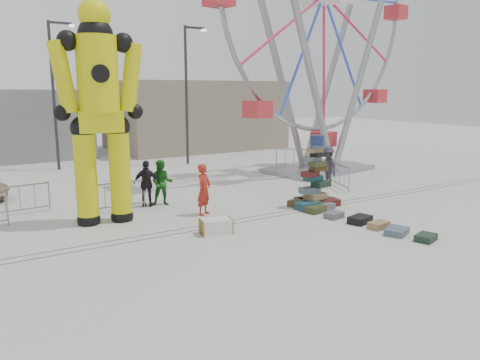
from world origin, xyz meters
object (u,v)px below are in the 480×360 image
pedestrian_grey (327,166)px  barricade_wheel_front (340,176)px  lamp_post_left (55,88)px  pedestrian_black (147,184)px  lamp_post_right (188,88)px  crash_test_dummy (99,105)px  barricade_wheel_back (294,158)px  steamer_trunk (216,226)px  barricade_dummy_c (119,196)px  pedestrian_green (162,183)px  ferris_wheel (323,18)px  suitcase_tower (315,187)px  pedestrian_red (204,190)px  barricade_dummy_b (20,200)px

pedestrian_grey → barricade_wheel_front: bearing=27.1°
lamp_post_left → pedestrian_black: 11.24m
lamp_post_right → crash_test_dummy: (-7.97, -9.92, -0.58)m
crash_test_dummy → pedestrian_black: 3.85m
barricade_wheel_back → steamer_trunk: bearing=-95.3°
barricade_dummy_c → pedestrian_green: 1.72m
barricade_wheel_back → barricade_dummy_c: bearing=-116.1°
barricade_wheel_front → pedestrian_grey: pedestrian_grey is taller
barricade_wheel_back → ferris_wheel: bearing=-33.6°
suitcase_tower → pedestrian_red: (-4.14, 1.16, 0.16)m
lamp_post_right → barricade_dummy_b: (-10.25, -7.34, -3.93)m
suitcase_tower → steamer_trunk: suitcase_tower is taller
pedestrian_green → pedestrian_grey: size_ratio=0.95×
suitcase_tower → lamp_post_left: bearing=114.2°
pedestrian_red → pedestrian_grey: size_ratio=0.99×
steamer_trunk → pedestrian_black: 4.48m
steamer_trunk → ferris_wheel: bearing=46.1°
lamp_post_left → barricade_dummy_b: 10.65m
barricade_wheel_back → pedestrian_red: size_ratio=1.09×
barricade_wheel_front → pedestrian_grey: size_ratio=1.08×
pedestrian_black → lamp_post_left: bearing=-50.0°
suitcase_tower → pedestrian_grey: suitcase_tower is taller
steamer_trunk → barricade_dummy_c: size_ratio=0.49×
pedestrian_green → pedestrian_grey: 7.90m
ferris_wheel → barricade_wheel_front: 8.70m
barricade_dummy_b → pedestrian_black: size_ratio=1.13×
barricade_wheel_back → pedestrian_grey: size_ratio=1.08×
suitcase_tower → steamer_trunk: size_ratio=2.80×
lamp_post_right → barricade_dummy_c: 11.85m
lamp_post_right → steamer_trunk: (-5.43, -13.00, -4.25)m
barricade_wheel_back → pedestrian_black: (-10.46, -4.20, 0.34)m
barricade_dummy_b → barricade_wheel_front: 13.21m
steamer_trunk → lamp_post_right: bearing=79.5°
barricade_wheel_back → pedestrian_black: 11.28m
crash_test_dummy → pedestrian_green: 4.14m
pedestrian_black → pedestrian_red: bearing=154.2°
lamp_post_left → pedestrian_grey: (9.46, -11.41, -3.55)m
lamp_post_right → lamp_post_left: size_ratio=1.00×
pedestrian_red → barricade_dummy_c: bearing=105.9°
barricade_dummy_b → pedestrian_green: 5.05m
barricade_dummy_c → barricade_wheel_front: same height
suitcase_tower → barricade_dummy_c: 7.35m
barricade_dummy_c → pedestrian_red: (2.40, -2.19, 0.37)m
barricade_wheel_back → lamp_post_right: bearing=179.4°
barricade_wheel_back → pedestrian_black: bearing=-114.3°
barricade_dummy_c → barricade_wheel_back: (11.59, 4.23, 0.00)m
lamp_post_right → barricade_dummy_b: 13.21m
suitcase_tower → pedestrian_grey: (3.01, 2.58, 0.16)m
pedestrian_green → barricade_dummy_c: bearing=-153.8°
lamp_post_left → steamer_trunk: bearing=-84.0°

